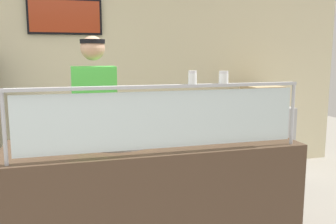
{
  "coord_description": "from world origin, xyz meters",
  "views": [
    {
      "loc": [
        0.46,
        -2.2,
        1.6
      ],
      "look_at": [
        1.2,
        0.42,
        1.17
      ],
      "focal_mm": 38.87,
      "sensor_mm": 36.0,
      "label": 1
    }
  ],
  "objects_px": {
    "pepper_flake_shaker": "(224,78)",
    "pizza_box_stack": "(262,96)",
    "parmesan_shaker": "(192,78)",
    "pizza_tray": "(119,141)",
    "pizza_server": "(117,139)",
    "worker_figure": "(96,122)"
  },
  "relations": [
    {
      "from": "pizza_box_stack",
      "to": "parmesan_shaker",
      "type": "bearing_deg",
      "value": -130.41
    },
    {
      "from": "parmesan_shaker",
      "to": "pizza_box_stack",
      "type": "height_order",
      "value": "parmesan_shaker"
    },
    {
      "from": "parmesan_shaker",
      "to": "pizza_tray",
      "type": "bearing_deg",
      "value": 141.05
    },
    {
      "from": "pizza_server",
      "to": "worker_figure",
      "type": "bearing_deg",
      "value": 96.88
    },
    {
      "from": "pepper_flake_shaker",
      "to": "worker_figure",
      "type": "relative_size",
      "value": 0.05
    },
    {
      "from": "pizza_tray",
      "to": "pizza_server",
      "type": "height_order",
      "value": "pizza_server"
    },
    {
      "from": "pizza_tray",
      "to": "worker_figure",
      "type": "xyz_separation_m",
      "value": [
        -0.12,
        0.61,
        0.04
      ]
    },
    {
      "from": "worker_figure",
      "to": "pizza_box_stack",
      "type": "height_order",
      "value": "worker_figure"
    },
    {
      "from": "parmesan_shaker",
      "to": "pizza_server",
      "type": "bearing_deg",
      "value": 143.6
    },
    {
      "from": "pizza_tray",
      "to": "pizza_server",
      "type": "bearing_deg",
      "value": -128.09
    },
    {
      "from": "pizza_box_stack",
      "to": "worker_figure",
      "type": "bearing_deg",
      "value": -156.25
    },
    {
      "from": "pizza_tray",
      "to": "parmesan_shaker",
      "type": "distance_m",
      "value": 0.75
    },
    {
      "from": "pizza_server",
      "to": "parmesan_shaker",
      "type": "bearing_deg",
      "value": -38.93
    },
    {
      "from": "pizza_server",
      "to": "worker_figure",
      "type": "height_order",
      "value": "worker_figure"
    },
    {
      "from": "pepper_flake_shaker",
      "to": "pizza_tray",
      "type": "bearing_deg",
      "value": 151.69
    },
    {
      "from": "pizza_server",
      "to": "pizza_box_stack",
      "type": "bearing_deg",
      "value": 34.68
    },
    {
      "from": "pizza_tray",
      "to": "worker_figure",
      "type": "height_order",
      "value": "worker_figure"
    },
    {
      "from": "pepper_flake_shaker",
      "to": "pizza_box_stack",
      "type": "relative_size",
      "value": 0.18
    },
    {
      "from": "pepper_flake_shaker",
      "to": "parmesan_shaker",
      "type": "bearing_deg",
      "value": 180.0
    },
    {
      "from": "parmesan_shaker",
      "to": "worker_figure",
      "type": "height_order",
      "value": "worker_figure"
    },
    {
      "from": "parmesan_shaker",
      "to": "pepper_flake_shaker",
      "type": "distance_m",
      "value": 0.22
    },
    {
      "from": "pepper_flake_shaker",
      "to": "pizza_box_stack",
      "type": "height_order",
      "value": "pepper_flake_shaker"
    }
  ]
}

